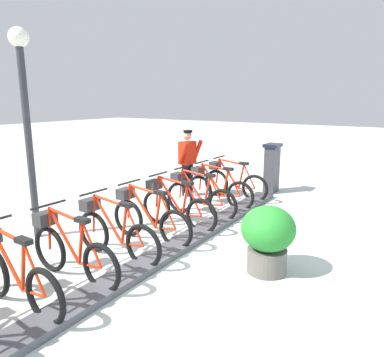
% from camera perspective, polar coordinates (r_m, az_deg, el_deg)
% --- Properties ---
extents(ground_plane, '(60.00, 60.00, 0.00)m').
position_cam_1_polar(ground_plane, '(5.94, -3.46, -11.64)').
color(ground_plane, '#B7BCB6').
extents(dock_rail_base, '(0.44, 8.11, 0.10)m').
position_cam_1_polar(dock_rail_base, '(5.92, -3.47, -11.20)').
color(dock_rail_base, '#47474C').
rests_on(dock_rail_base, ground).
extents(payment_kiosk, '(0.36, 0.52, 1.28)m').
position_cam_1_polar(payment_kiosk, '(9.69, 12.42, 1.74)').
color(payment_kiosk, '#38383D').
rests_on(payment_kiosk, ground).
extents(bike_docked_0, '(1.72, 0.54, 1.02)m').
position_cam_1_polar(bike_docked_0, '(8.94, 6.37, -0.48)').
color(bike_docked_0, black).
rests_on(bike_docked_0, ground).
extents(bike_docked_1, '(1.72, 0.54, 1.02)m').
position_cam_1_polar(bike_docked_1, '(8.24, 3.85, -1.56)').
color(bike_docked_1, black).
rests_on(bike_docked_1, ground).
extents(bike_docked_2, '(1.72, 0.54, 1.02)m').
position_cam_1_polar(bike_docked_2, '(7.56, 0.86, -2.82)').
color(bike_docked_2, black).
rests_on(bike_docked_2, ground).
extents(bike_docked_3, '(1.72, 0.54, 1.02)m').
position_cam_1_polar(bike_docked_3, '(6.91, -2.71, -4.32)').
color(bike_docked_3, black).
rests_on(bike_docked_3, ground).
extents(bike_docked_4, '(1.72, 0.54, 1.02)m').
position_cam_1_polar(bike_docked_4, '(6.29, -7.02, -6.10)').
color(bike_docked_4, black).
rests_on(bike_docked_4, ground).
extents(bike_docked_5, '(1.72, 0.54, 1.02)m').
position_cam_1_polar(bike_docked_5, '(5.73, -12.25, -8.19)').
color(bike_docked_5, black).
rests_on(bike_docked_5, ground).
extents(bike_docked_6, '(1.72, 0.54, 1.02)m').
position_cam_1_polar(bike_docked_6, '(5.24, -18.62, -10.62)').
color(bike_docked_6, black).
rests_on(bike_docked_6, ground).
extents(bike_docked_7, '(1.72, 0.54, 1.02)m').
position_cam_1_polar(bike_docked_7, '(4.83, -26.32, -13.34)').
color(bike_docked_7, black).
rests_on(bike_docked_7, ground).
extents(worker_near_rack, '(0.53, 0.67, 1.66)m').
position_cam_1_polar(worker_near_rack, '(9.06, -0.69, 2.86)').
color(worker_near_rack, white).
rests_on(worker_near_rack, ground).
extents(lamp_post, '(0.32, 0.32, 3.54)m').
position_cam_1_polar(lamp_post, '(6.74, -24.78, 10.76)').
color(lamp_post, '#2D2D33').
rests_on(lamp_post, ground).
extents(planter_bush, '(0.76, 0.76, 0.97)m').
position_cam_1_polar(planter_bush, '(5.25, 11.84, -8.83)').
color(planter_bush, '#59544C').
rests_on(planter_bush, ground).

